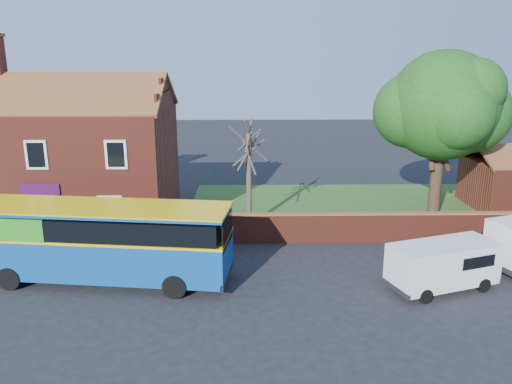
{
  "coord_description": "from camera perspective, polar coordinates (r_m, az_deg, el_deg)",
  "views": [
    {
      "loc": [
        3.63,
        -17.43,
        9.35
      ],
      "look_at": [
        4.04,
        5.0,
        3.28
      ],
      "focal_mm": 35.0,
      "sensor_mm": 36.0,
      "label": 1
    }
  ],
  "objects": [
    {
      "name": "large_tree",
      "position": [
        31.52,
        20.59,
        8.9
      ],
      "size": [
        8.06,
        6.38,
        9.84
      ],
      "color": "black",
      "rests_on": "ground"
    },
    {
      "name": "pavement",
      "position": [
        27.14,
        -24.18,
        -6.27
      ],
      "size": [
        18.0,
        3.5,
        0.12
      ],
      "primitive_type": "cube",
      "color": "gray",
      "rests_on": "ground"
    },
    {
      "name": "grass_strip",
      "position": [
        33.18,
        15.42,
        -1.75
      ],
      "size": [
        26.0,
        12.0,
        0.04
      ],
      "primitive_type": "cube",
      "color": "#426B28",
      "rests_on": "ground"
    },
    {
      "name": "van_near",
      "position": [
        22.19,
        20.6,
        -7.69
      ],
      "size": [
        4.85,
        3.16,
        1.98
      ],
      "rotation": [
        0.0,
        0.0,
        0.33
      ],
      "color": "white",
      "rests_on": "ground"
    },
    {
      "name": "ground",
      "position": [
        20.11,
        -11.61,
        -12.91
      ],
      "size": [
        120.0,
        120.0,
        0.0
      ],
      "primitive_type": "plane",
      "color": "black",
      "rests_on": "ground"
    },
    {
      "name": "kerb",
      "position": [
        25.66,
        -25.67,
        -7.64
      ],
      "size": [
        18.0,
        0.15,
        0.14
      ],
      "primitive_type": "cube",
      "color": "slate",
      "rests_on": "ground"
    },
    {
      "name": "shop_building",
      "position": [
        31.39,
        -20.89,
        3.24
      ],
      "size": [
        12.3,
        8.13,
        10.5
      ],
      "color": "maroon",
      "rests_on": "ground"
    },
    {
      "name": "boundary_wall",
      "position": [
        27.52,
        18.97,
        -3.78
      ],
      "size": [
        22.0,
        0.38,
        1.6
      ],
      "color": "maroon",
      "rests_on": "ground"
    },
    {
      "name": "bare_tree",
      "position": [
        27.76,
        -0.81,
        1.88
      ],
      "size": [
        2.18,
        2.6,
        5.81
      ],
      "color": "#4C4238",
      "rests_on": "ground"
    },
    {
      "name": "bus",
      "position": [
        22.41,
        -18.16,
        -5.07
      ],
      "size": [
        11.26,
        4.14,
        3.35
      ],
      "rotation": [
        0.0,
        0.0,
        -0.13
      ],
      "color": "#0D4898",
      "rests_on": "ground"
    }
  ]
}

